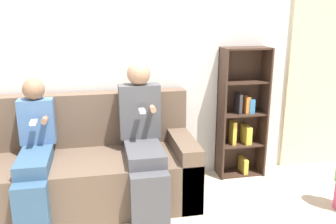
% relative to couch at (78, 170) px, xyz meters
% --- Properties ---
extents(back_wall, '(10.00, 0.06, 2.55)m').
position_rel_couch_xyz_m(back_wall, '(0.12, 0.43, 0.96)').
color(back_wall, silver).
rests_on(back_wall, ground_plane).
extents(curtain_panel, '(0.72, 0.04, 2.16)m').
position_rel_couch_xyz_m(curtain_panel, '(2.57, 0.38, 0.77)').
color(curtain_panel, beige).
rests_on(curtain_panel, ground_plane).
extents(couch, '(2.10, 0.81, 0.96)m').
position_rel_couch_xyz_m(couch, '(0.00, 0.00, 0.00)').
color(couch, brown).
rests_on(couch, ground_plane).
extents(adult_seated, '(0.37, 0.77, 1.27)m').
position_rel_couch_xyz_m(adult_seated, '(0.58, -0.11, 0.34)').
color(adult_seated, '#47474C').
rests_on(adult_seated, ground_plane).
extents(child_seated, '(0.30, 0.77, 1.15)m').
position_rel_couch_xyz_m(child_seated, '(-0.33, -0.14, 0.27)').
color(child_seated, '#335170').
rests_on(child_seated, ground_plane).
extents(bookshelf, '(0.48, 0.25, 1.36)m').
position_rel_couch_xyz_m(bookshelf, '(1.68, 0.30, 0.34)').
color(bookshelf, '#3D281E').
rests_on(bookshelf, ground_plane).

